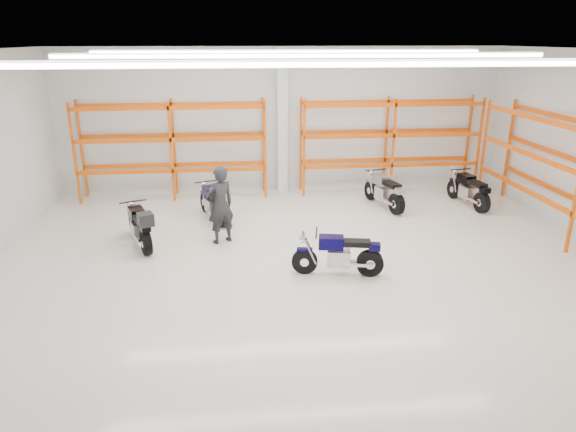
{
  "coord_description": "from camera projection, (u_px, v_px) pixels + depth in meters",
  "views": [
    {
      "loc": [
        -1.55,
        -10.28,
        4.73
      ],
      "look_at": [
        -0.39,
        0.5,
        0.96
      ],
      "focal_mm": 32.0,
      "sensor_mm": 36.0,
      "label": 1
    }
  ],
  "objects": [
    {
      "name": "ground",
      "position": [
        308.0,
        264.0,
        11.36
      ],
      "size": [
        14.0,
        14.0,
        0.0
      ],
      "primitive_type": "plane",
      "color": "silver",
      "rests_on": "ground"
    },
    {
      "name": "room_shell",
      "position": [
        310.0,
        114.0,
        10.31
      ],
      "size": [
        14.02,
        12.02,
        4.51
      ],
      "color": "silver",
      "rests_on": "ground"
    },
    {
      "name": "motorcycle_main",
      "position": [
        342.0,
        255.0,
        10.7
      ],
      "size": [
        1.92,
        0.72,
        0.95
      ],
      "color": "black",
      "rests_on": "ground"
    },
    {
      "name": "motorcycle_back_a",
      "position": [
        140.0,
        227.0,
        12.13
      ],
      "size": [
        1.02,
        1.98,
        1.06
      ],
      "color": "black",
      "rests_on": "ground"
    },
    {
      "name": "motorcycle_back_b",
      "position": [
        213.0,
        204.0,
        13.95
      ],
      "size": [
        0.89,
        1.9,
        0.97
      ],
      "color": "black",
      "rests_on": "ground"
    },
    {
      "name": "motorcycle_back_c",
      "position": [
        385.0,
        192.0,
        14.97
      ],
      "size": [
        0.81,
        2.05,
        1.02
      ],
      "color": "black",
      "rests_on": "ground"
    },
    {
      "name": "motorcycle_back_d",
      "position": [
        470.0,
        191.0,
        15.11
      ],
      "size": [
        0.67,
        2.03,
        1.0
      ],
      "color": "black",
      "rests_on": "ground"
    },
    {
      "name": "standing_man",
      "position": [
        220.0,
        205.0,
        12.27
      ],
      "size": [
        0.83,
        0.74,
        1.9
      ],
      "primitive_type": "imported",
      "rotation": [
        0.0,
        0.0,
        3.66
      ],
      "color": "black",
      "rests_on": "ground"
    },
    {
      "name": "structural_column",
      "position": [
        282.0,
        122.0,
        16.09
      ],
      "size": [
        0.32,
        0.32,
        4.5
      ],
      "primitive_type": "cube",
      "color": "white",
      "rests_on": "ground"
    },
    {
      "name": "pallet_racking_back_left",
      "position": [
        172.0,
        140.0,
        15.58
      ],
      "size": [
        5.67,
        0.87,
        3.0
      ],
      "color": "#FF6018",
      "rests_on": "ground"
    },
    {
      "name": "pallet_racking_back_right",
      "position": [
        390.0,
        136.0,
        16.26
      ],
      "size": [
        5.67,
        0.87,
        3.0
      ],
      "color": "#FF6018",
      "rests_on": "ground"
    }
  ]
}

